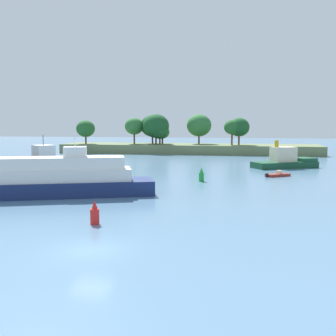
# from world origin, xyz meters

# --- Properties ---
(ground_plane) EXTENTS (400.00, 400.00, 0.00)m
(ground_plane) POSITION_xyz_m (0.00, 0.00, 0.00)
(ground_plane) COLOR slate
(treeline_island) EXTENTS (67.50, 12.86, 10.35)m
(treeline_island) POSITION_xyz_m (-7.59, 82.51, 3.52)
(treeline_island) COLOR #66754C
(treeline_island) RESTS_ON ground
(fishing_skiff) EXTENTS (3.81, 3.30, 0.89)m
(fishing_skiff) POSITION_xyz_m (14.21, 38.05, 0.23)
(fishing_skiff) COLOR maroon
(fishing_skiff) RESTS_ON ground
(white_riverboat) EXTENTS (22.61, 12.15, 6.72)m
(white_riverboat) POSITION_xyz_m (-11.31, 16.76, 1.83)
(white_riverboat) COLOR navy
(white_riverboat) RESTS_ON ground
(tugboat) EXTENTS (12.05, 9.07, 4.91)m
(tugboat) POSITION_xyz_m (16.55, 50.43, 1.24)
(tugboat) COLOR #19472D
(tugboat) RESTS_ON ground
(channel_buoy_red) EXTENTS (0.70, 0.70, 1.90)m
(channel_buoy_red) POSITION_xyz_m (-2.09, 6.09, 0.81)
(channel_buoy_red) COLOR red
(channel_buoy_red) RESTS_ON ground
(channel_buoy_green) EXTENTS (0.70, 0.70, 1.90)m
(channel_buoy_green) POSITION_xyz_m (3.63, 30.74, 0.81)
(channel_buoy_green) COLOR green
(channel_buoy_green) RESTS_ON ground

